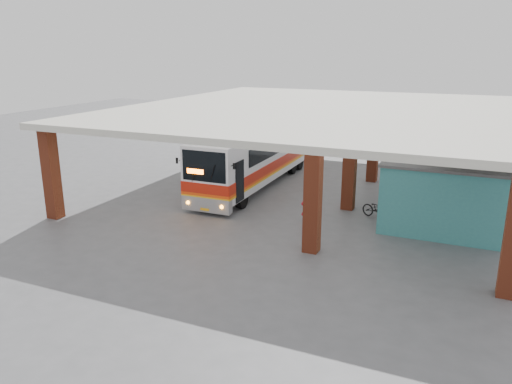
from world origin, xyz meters
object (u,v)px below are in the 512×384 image
object	(u,v)px
pedestrian	(307,209)
red_chair	(394,189)
motorcycle	(379,209)
coach_bus	(255,156)

from	to	relation	value
pedestrian	red_chair	distance (m)	7.12
pedestrian	red_chair	bearing A→B (deg)	-130.95
motorcycle	red_chair	bearing A→B (deg)	22.14
motorcycle	pedestrian	xyz separation A→B (m)	(-2.81, -2.30, 0.31)
motorcycle	red_chair	distance (m)	4.20
coach_bus	red_chair	bearing A→B (deg)	7.36
red_chair	motorcycle	bearing A→B (deg)	-105.44
coach_bus	pedestrian	size ratio (longest dim) A/B	7.95
motorcycle	red_chair	xyz separation A→B (m)	(0.07, 4.20, -0.07)
motorcycle	pedestrian	world-z (taller)	pedestrian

